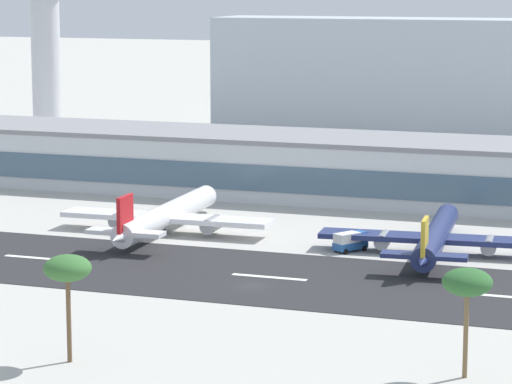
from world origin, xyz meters
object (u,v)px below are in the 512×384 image
terminal_building (364,168)px  airliner_red_tail_gate_0 (164,217)px  palm_tree_0 (467,284)px  distant_hotel_block (420,77)px  palm_tree_3 (67,270)px  airliner_gold_tail_gate_1 (435,238)px  service_box_truck_2 (350,241)px  control_tower (46,44)px

terminal_building → airliner_red_tail_gate_0: size_ratio=4.17×
palm_tree_0 → distant_hotel_block: bearing=103.3°
airliner_red_tail_gate_0 → distant_hotel_block: bearing=-6.5°
terminal_building → distant_hotel_block: bearing=96.1°
palm_tree_3 → airliner_red_tail_gate_0: bearing=105.0°
airliner_red_tail_gate_0 → palm_tree_3: size_ratio=3.60×
airliner_gold_tail_gate_1 → palm_tree_3: 78.25m
palm_tree_0 → service_box_truck_2: bearing=116.2°
distant_hotel_block → palm_tree_3: 229.96m
airliner_red_tail_gate_0 → service_box_truck_2: bearing=-96.8°
airliner_red_tail_gate_0 → service_box_truck_2: airliner_red_tail_gate_0 is taller
distant_hotel_block → palm_tree_3: bearing=-88.4°
terminal_building → distant_hotel_block: distant_hotel_block is taller
control_tower → palm_tree_3: control_tower is taller
distant_hotel_block → palm_tree_3: size_ratio=9.30×
palm_tree_0 → control_tower: bearing=132.2°
terminal_building → palm_tree_3: 119.79m
service_box_truck_2 → palm_tree_0: (29.75, -60.42, 9.25)m
airliner_gold_tail_gate_1 → service_box_truck_2: airliner_gold_tail_gate_1 is taller
airliner_gold_tail_gate_1 → palm_tree_3: size_ratio=3.38×
terminal_building → control_tower: size_ratio=4.00×
distant_hotel_block → airliner_gold_tail_gate_1: size_ratio=2.75×
airliner_red_tail_gate_0 → palm_tree_3: (19.56, -73.17, 8.14)m
airliner_gold_tail_gate_1 → palm_tree_3: bearing=152.4°
palm_tree_0 → palm_tree_3: bearing=-168.0°
control_tower → airliner_gold_tail_gate_1: (119.07, -86.45, -25.72)m
distant_hotel_block → airliner_red_tail_gate_0: (-13.00, -156.63, -13.81)m
palm_tree_3 → distant_hotel_block: bearing=91.6°
palm_tree_3 → airliner_gold_tail_gate_1: bearing=67.6°
distant_hotel_block → airliner_gold_tail_gate_1: (36.25, -157.88, -13.99)m
airliner_red_tail_gate_0 → control_tower: bearing=37.6°
terminal_building → palm_tree_0: bearing=-69.9°
distant_hotel_block → palm_tree_0: 226.28m
control_tower → airliner_gold_tail_gate_1: bearing=-36.0°
terminal_building → palm_tree_3: palm_tree_3 is taller
airliner_gold_tail_gate_1 → control_tower: bearing=48.8°
airliner_gold_tail_gate_1 → palm_tree_0: 64.74m
airliner_red_tail_gate_0 → palm_tree_3: palm_tree_3 is taller
control_tower → distant_hotel_block: 110.00m
palm_tree_3 → control_tower: bearing=119.4°
airliner_red_tail_gate_0 → airliner_gold_tail_gate_1: bearing=-93.2°
airliner_gold_tail_gate_1 → service_box_truck_2: size_ratio=6.96×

